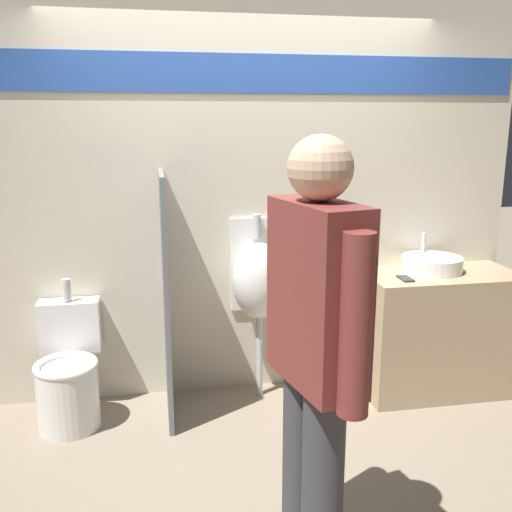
{
  "coord_description": "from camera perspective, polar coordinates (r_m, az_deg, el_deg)",
  "views": [
    {
      "loc": [
        -0.6,
        -3.15,
        1.86
      ],
      "look_at": [
        0.0,
        0.17,
        1.05
      ],
      "focal_mm": 40.0,
      "sensor_mm": 36.0,
      "label": 1
    }
  ],
  "objects": [
    {
      "name": "sink_counter",
      "position": [
        4.19,
        17.68,
        -7.21
      ],
      "size": [
        1.05,
        0.54,
        0.85
      ],
      "color": "tan",
      "rests_on": "ground_plane"
    },
    {
      "name": "urinal_near_counter",
      "position": [
        3.78,
        0.3,
        -2.44
      ],
      "size": [
        0.36,
        0.3,
        1.25
      ],
      "color": "silver",
      "rests_on": "ground_plane"
    },
    {
      "name": "cell_phone",
      "position": [
        3.83,
        14.72,
        -2.2
      ],
      "size": [
        0.07,
        0.14,
        0.01
      ],
      "color": "#232328",
      "rests_on": "sink_counter"
    },
    {
      "name": "display_wall",
      "position": [
        3.83,
        -1.15,
        6.06
      ],
      "size": [
        3.76,
        0.07,
        2.7
      ],
      "color": "beige",
      "rests_on": "ground_plane"
    },
    {
      "name": "sink_basin",
      "position": [
        4.08,
        17.18,
        -0.75
      ],
      "size": [
        0.41,
        0.41,
        0.24
      ],
      "color": "white",
      "rests_on": "sink_counter"
    },
    {
      "name": "toilet",
      "position": [
        3.8,
        -18.23,
        -11.3
      ],
      "size": [
        0.39,
        0.55,
        0.88
      ],
      "color": "white",
      "rests_on": "ground_plane"
    },
    {
      "name": "ground_plane",
      "position": [
        3.7,
        0.49,
        -16.63
      ],
      "size": [
        16.0,
        16.0,
        0.0
      ],
      "primitive_type": "plane",
      "color": "gray"
    },
    {
      "name": "divider_near_counter",
      "position": [
        3.59,
        -8.99,
        -4.22
      ],
      "size": [
        0.03,
        0.59,
        1.55
      ],
      "color": "slate",
      "rests_on": "ground_plane"
    },
    {
      "name": "person_in_vest",
      "position": [
        2.21,
        5.98,
        -9.46
      ],
      "size": [
        0.3,
        0.62,
        1.81
      ],
      "rotation": [
        0.0,
        0.0,
        1.8
      ],
      "color": "#3D3D42",
      "rests_on": "ground_plane"
    }
  ]
}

